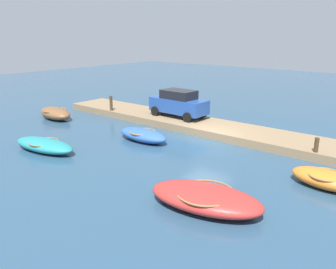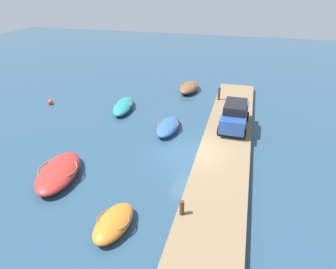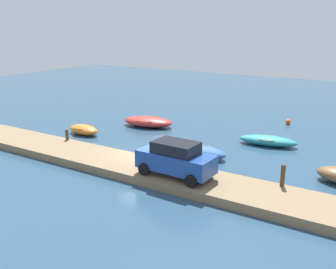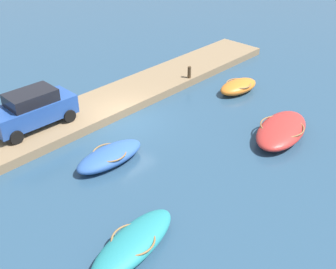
{
  "view_description": "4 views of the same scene",
  "coord_description": "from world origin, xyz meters",
  "px_view_note": "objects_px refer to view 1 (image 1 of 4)",
  "views": [
    {
      "loc": [
        -9.87,
        15.71,
        5.88
      ],
      "look_at": [
        1.36,
        1.87,
        0.55
      ],
      "focal_mm": 36.09,
      "sensor_mm": 36.0,
      "label": 1
    },
    {
      "loc": [
        -16.13,
        -2.66,
        10.01
      ],
      "look_at": [
        -0.05,
        1.56,
        1.29
      ],
      "focal_mm": 33.02,
      "sensor_mm": 36.0,
      "label": 2
    },
    {
      "loc": [
        13.25,
        -18.05,
        7.95
      ],
      "look_at": [
        -0.29,
        3.47,
        0.68
      ],
      "focal_mm": 41.36,
      "sensor_mm": 36.0,
      "label": 3
    },
    {
      "loc": [
        12.12,
        14.58,
        10.65
      ],
      "look_at": [
        0.51,
        3.6,
        0.95
      ],
      "focal_mm": 44.88,
      "sensor_mm": 36.0,
      "label": 4
    }
  ],
  "objects_px": {
    "dinghy_orange": "(325,179)",
    "rowboat_teal": "(44,145)",
    "rowboat_brown": "(55,113)",
    "motorboat_red": "(205,198)",
    "mooring_post_mid_west": "(111,103)",
    "rowboat_blue": "(143,135)",
    "parked_car": "(179,103)",
    "mooring_post_west": "(316,145)"
  },
  "relations": [
    {
      "from": "rowboat_blue",
      "to": "mooring_post_west",
      "type": "distance_m",
      "value": 9.1
    },
    {
      "from": "rowboat_brown",
      "to": "mooring_post_west",
      "type": "bearing_deg",
      "value": -163.48
    },
    {
      "from": "dinghy_orange",
      "to": "rowboat_blue",
      "type": "height_order",
      "value": "dinghy_orange"
    },
    {
      "from": "mooring_post_mid_west",
      "to": "parked_car",
      "type": "relative_size",
      "value": 0.27
    },
    {
      "from": "dinghy_orange",
      "to": "rowboat_teal",
      "type": "bearing_deg",
      "value": 25.93
    },
    {
      "from": "parked_car",
      "to": "rowboat_teal",
      "type": "bearing_deg",
      "value": 79.85
    },
    {
      "from": "rowboat_brown",
      "to": "mooring_post_mid_west",
      "type": "relative_size",
      "value": 3.18
    },
    {
      "from": "parked_car",
      "to": "motorboat_red",
      "type": "bearing_deg",
      "value": 133.64
    },
    {
      "from": "mooring_post_west",
      "to": "motorboat_red",
      "type": "bearing_deg",
      "value": 77.72
    },
    {
      "from": "dinghy_orange",
      "to": "motorboat_red",
      "type": "bearing_deg",
      "value": 63.83
    },
    {
      "from": "rowboat_brown",
      "to": "motorboat_red",
      "type": "height_order",
      "value": "rowboat_brown"
    },
    {
      "from": "motorboat_red",
      "to": "rowboat_blue",
      "type": "bearing_deg",
      "value": -42.8
    },
    {
      "from": "mooring_post_west",
      "to": "mooring_post_mid_west",
      "type": "xyz_separation_m",
      "value": [
        14.5,
        0.0,
        0.19
      ]
    },
    {
      "from": "rowboat_brown",
      "to": "rowboat_blue",
      "type": "height_order",
      "value": "rowboat_brown"
    },
    {
      "from": "rowboat_teal",
      "to": "rowboat_blue",
      "type": "height_order",
      "value": "rowboat_blue"
    },
    {
      "from": "mooring_post_mid_west",
      "to": "rowboat_blue",
      "type": "bearing_deg",
      "value": 153.76
    },
    {
      "from": "rowboat_teal",
      "to": "parked_car",
      "type": "bearing_deg",
      "value": -110.59
    },
    {
      "from": "dinghy_orange",
      "to": "mooring_post_west",
      "type": "relative_size",
      "value": 3.92
    },
    {
      "from": "dinghy_orange",
      "to": "rowboat_blue",
      "type": "distance_m",
      "value": 9.81
    },
    {
      "from": "rowboat_teal",
      "to": "mooring_post_west",
      "type": "xyz_separation_m",
      "value": [
        -11.39,
        -7.42,
        0.48
      ]
    },
    {
      "from": "rowboat_blue",
      "to": "parked_car",
      "type": "distance_m",
      "value": 4.69
    },
    {
      "from": "rowboat_blue",
      "to": "mooring_post_west",
      "type": "bearing_deg",
      "value": -160.01
    },
    {
      "from": "mooring_post_mid_west",
      "to": "mooring_post_west",
      "type": "bearing_deg",
      "value": 180.0
    },
    {
      "from": "rowboat_brown",
      "to": "rowboat_blue",
      "type": "relative_size",
      "value": 1.02
    },
    {
      "from": "mooring_post_mid_west",
      "to": "parked_car",
      "type": "distance_m",
      "value": 5.27
    },
    {
      "from": "dinghy_orange",
      "to": "rowboat_brown",
      "type": "xyz_separation_m",
      "value": [
        18.26,
        0.28,
        0.07
      ]
    },
    {
      "from": "rowboat_teal",
      "to": "mooring_post_mid_west",
      "type": "distance_m",
      "value": 8.07
    },
    {
      "from": "parked_car",
      "to": "rowboat_brown",
      "type": "bearing_deg",
      "value": 33.25
    },
    {
      "from": "motorboat_red",
      "to": "mooring_post_west",
      "type": "bearing_deg",
      "value": -113.55
    },
    {
      "from": "dinghy_orange",
      "to": "mooring_post_mid_west",
      "type": "height_order",
      "value": "mooring_post_mid_west"
    },
    {
      "from": "dinghy_orange",
      "to": "rowboat_brown",
      "type": "bearing_deg",
      "value": 6.5
    },
    {
      "from": "rowboat_teal",
      "to": "motorboat_red",
      "type": "bearing_deg",
      "value": 172.47
    },
    {
      "from": "rowboat_teal",
      "to": "mooring_post_mid_west",
      "type": "bearing_deg",
      "value": -75.97
    },
    {
      "from": "rowboat_brown",
      "to": "rowboat_teal",
      "type": "xyz_separation_m",
      "value": [
        -5.68,
        4.37,
        -0.09
      ]
    },
    {
      "from": "rowboat_teal",
      "to": "rowboat_blue",
      "type": "distance_m",
      "value": 5.3
    },
    {
      "from": "rowboat_blue",
      "to": "rowboat_teal",
      "type": "bearing_deg",
      "value": 59.99
    },
    {
      "from": "dinghy_orange",
      "to": "parked_car",
      "type": "xyz_separation_m",
      "value": [
        10.67,
        -4.37,
        1.02
      ]
    },
    {
      "from": "rowboat_brown",
      "to": "dinghy_orange",
      "type": "bearing_deg",
      "value": -172.73
    },
    {
      "from": "motorboat_red",
      "to": "mooring_post_west",
      "type": "height_order",
      "value": "mooring_post_west"
    },
    {
      "from": "dinghy_orange",
      "to": "mooring_post_mid_west",
      "type": "distance_m",
      "value": 15.94
    },
    {
      "from": "rowboat_teal",
      "to": "rowboat_brown",
      "type": "bearing_deg",
      "value": -46.27
    },
    {
      "from": "dinghy_orange",
      "to": "rowboat_teal",
      "type": "relative_size",
      "value": 0.69
    }
  ]
}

